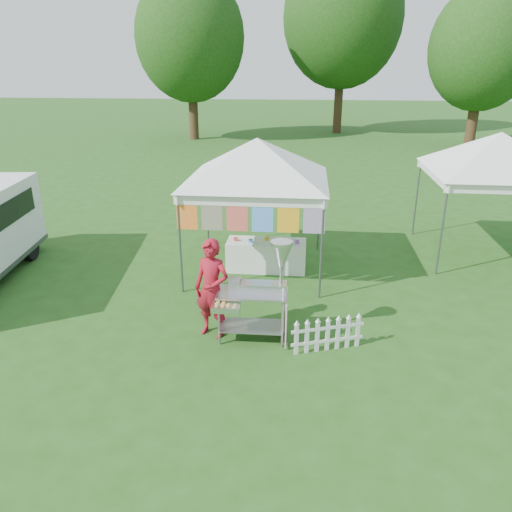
# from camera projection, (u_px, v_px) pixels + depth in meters

# --- Properties ---
(ground) EXTENTS (120.00, 120.00, 0.00)m
(ground) POSITION_uv_depth(u_px,v_px,m) (236.00, 348.00, 8.40)
(ground) COLOR #264914
(ground) RESTS_ON ground
(canopy_main) EXTENTS (4.24, 4.24, 3.45)m
(canopy_main) POSITION_uv_depth(u_px,v_px,m) (257.00, 138.00, 10.55)
(canopy_main) COLOR #59595E
(canopy_main) RESTS_ON ground
(canopy_right) EXTENTS (4.24, 4.24, 3.45)m
(canopy_right) POSITION_uv_depth(u_px,v_px,m) (502.00, 132.00, 11.42)
(canopy_right) COLOR #59595E
(canopy_right) RESTS_ON ground
(tree_left) EXTENTS (6.40, 6.40, 9.53)m
(tree_left) POSITION_uv_depth(u_px,v_px,m) (190.00, 38.00, 29.10)
(tree_left) COLOR #321E12
(tree_left) RESTS_ON ground
(tree_mid) EXTENTS (7.60, 7.60, 11.52)m
(tree_mid) POSITION_uv_depth(u_px,v_px,m) (343.00, 17.00, 31.48)
(tree_mid) COLOR #321E12
(tree_mid) RESTS_ON ground
(tree_right) EXTENTS (5.60, 5.60, 8.42)m
(tree_right) POSITION_uv_depth(u_px,v_px,m) (483.00, 48.00, 25.96)
(tree_right) COLOR #321E12
(tree_right) RESTS_ON ground
(donut_cart) EXTENTS (1.28, 0.90, 1.79)m
(donut_cart) POSITION_uv_depth(u_px,v_px,m) (263.00, 284.00, 8.29)
(donut_cart) COLOR gray
(donut_cart) RESTS_ON ground
(vendor) EXTENTS (0.74, 0.61, 1.76)m
(vendor) POSITION_uv_depth(u_px,v_px,m) (212.00, 289.00, 8.52)
(vendor) COLOR maroon
(vendor) RESTS_ON ground
(picket_fence) EXTENTS (1.20, 0.44, 0.56)m
(picket_fence) POSITION_uv_depth(u_px,v_px,m) (328.00, 335.00, 8.23)
(picket_fence) COLOR silver
(picket_fence) RESTS_ON ground
(display_table) EXTENTS (1.80, 0.70, 0.69)m
(display_table) POSITION_uv_depth(u_px,v_px,m) (266.00, 255.00, 11.48)
(display_table) COLOR white
(display_table) RESTS_ON ground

